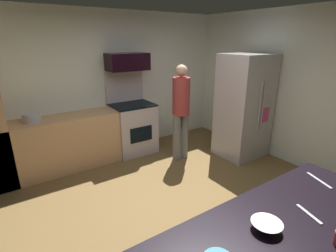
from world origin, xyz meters
TOP-DOWN VIEW (x-y plane):
  - ground_plane at (0.00, 0.00)m, footprint 5.20×4.80m
  - wall_back at (0.00, 2.34)m, footprint 5.20×0.12m
  - wall_right at (2.54, 0.00)m, footprint 0.12×4.80m
  - lower_cabinet_run at (-0.90, 1.98)m, footprint 2.40×0.60m
  - oven_range at (0.41, 1.98)m, footprint 0.76×0.65m
  - microwave at (0.41, 2.06)m, footprint 0.74×0.38m
  - refrigerator at (2.03, 0.71)m, footprint 0.84×0.73m
  - person_cook at (0.96, 1.18)m, footprint 0.31×0.30m
  - mixing_bowl_large at (-0.32, -1.47)m, footprint 0.21×0.21m
  - knife_chef at (0.07, -1.55)m, footprint 0.09×0.22m
  - knife_paring at (0.61, -1.35)m, footprint 0.12×0.27m
  - stock_pot at (-1.27, 1.98)m, footprint 0.25×0.25m

SIDE VIEW (x-z plane):
  - ground_plane at x=0.00m, z-range -0.02..0.00m
  - lower_cabinet_run at x=-0.90m, z-range 0.00..0.90m
  - oven_range at x=0.41m, z-range -0.26..1.30m
  - knife_chef at x=0.07m, z-range 0.90..0.91m
  - knife_paring at x=0.61m, z-range 0.90..0.91m
  - mixing_bowl_large at x=-0.32m, z-range 0.90..0.96m
  - refrigerator at x=2.03m, z-range 0.00..1.86m
  - person_cook at x=0.96m, z-range 0.10..1.81m
  - stock_pot at x=-1.27m, z-range 0.90..1.04m
  - wall_back at x=0.00m, z-range 0.00..2.60m
  - wall_right at x=2.54m, z-range 0.00..2.60m
  - microwave at x=0.41m, z-range 1.56..1.86m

